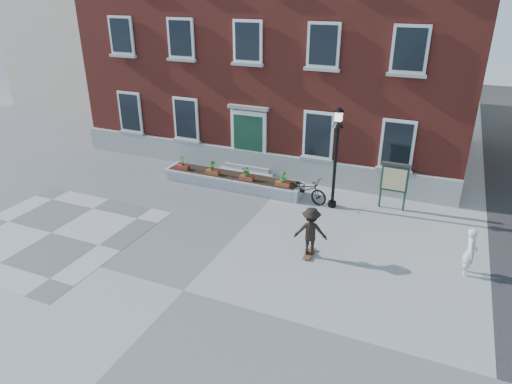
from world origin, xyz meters
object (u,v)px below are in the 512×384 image
at_px(lamp_post, 337,144).
at_px(bystander, 470,252).
at_px(notice_board, 395,178).
at_px(skateboarder, 311,231).
at_px(bicycle, 305,189).

bearing_deg(lamp_post, bystander, -30.66).
height_order(notice_board, skateboarder, notice_board).
relative_size(bicycle, lamp_post, 0.50).
xyz_separation_m(bicycle, bystander, (6.02, -2.94, 0.24)).
xyz_separation_m(bicycle, notice_board, (3.29, 0.65, 0.75)).
bearing_deg(notice_board, lamp_post, -162.00).
bearing_deg(bicycle, lamp_post, -78.35).
distance_m(bicycle, notice_board, 3.44).
height_order(lamp_post, skateboarder, lamp_post).
xyz_separation_m(bicycle, skateboarder, (1.41, -3.82, 0.36)).
xyz_separation_m(bicycle, lamp_post, (1.15, -0.05, 2.03)).
distance_m(bicycle, skateboarder, 4.09).
bearing_deg(lamp_post, skateboarder, -86.04).
height_order(bicycle, bystander, bystander).
distance_m(lamp_post, notice_board, 2.59).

